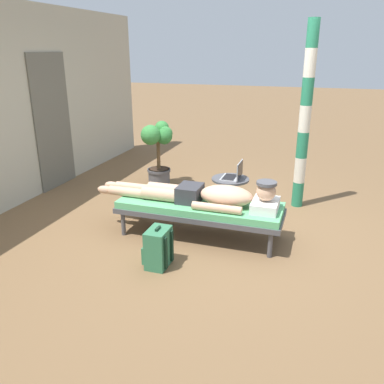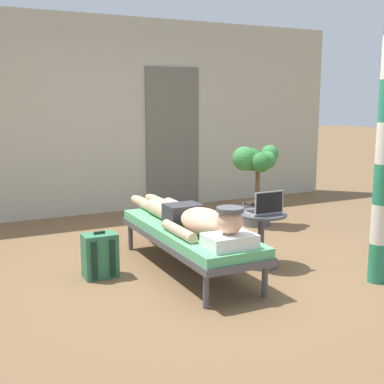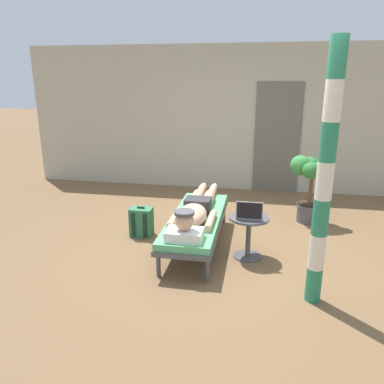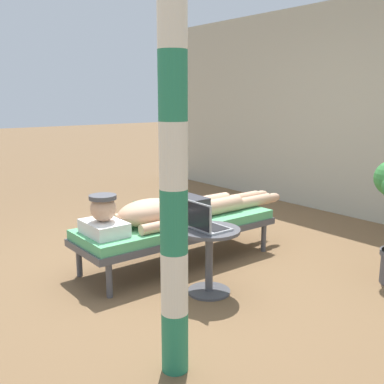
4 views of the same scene
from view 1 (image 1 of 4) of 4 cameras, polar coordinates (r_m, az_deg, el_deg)
name	(u,v)px [view 1 (image 1 of 4)]	position (r m, az deg, el deg)	size (l,w,h in m)	color
ground_plane	(211,229)	(4.92, 2.80, -5.32)	(40.00, 40.00, 0.00)	brown
house_door_panel	(53,122)	(6.59, -19.29, 9.41)	(0.84, 0.03, 2.04)	#625F54
lounge_chair	(200,208)	(4.62, 1.12, -2.32)	(0.64, 1.92, 0.42)	#4C4C51
person_reclining	(206,195)	(4.54, 2.08, -0.41)	(0.53, 2.17, 0.33)	white
side_table	(230,191)	(5.18, 5.45, 0.20)	(0.48, 0.48, 0.52)	#4C4C51
laptop	(235,174)	(5.10, 6.09, 2.53)	(0.31, 0.24, 0.23)	#A5A8AD
backpack	(158,248)	(4.07, -4.87, -7.97)	(0.30, 0.26, 0.42)	#33724C
potted_plant	(157,146)	(6.28, -5.05, 6.56)	(0.62, 0.50, 1.02)	#4C4C51
porch_post	(305,119)	(5.51, 15.82, 10.04)	(0.15, 0.15, 2.44)	#267F59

